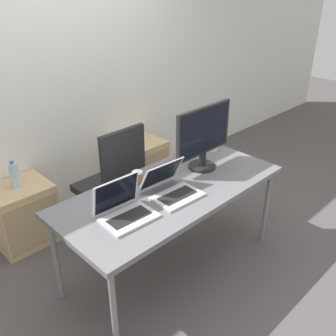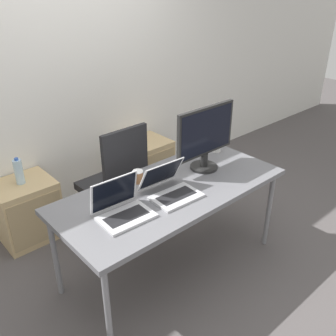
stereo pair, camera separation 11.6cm
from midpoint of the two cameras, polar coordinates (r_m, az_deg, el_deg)
ground_plane at (r=3.22m, az=1.56°, el=-14.61°), size 14.00×14.00×0.00m
wall_back at (r=3.65m, az=-13.93°, el=13.12°), size 10.00×0.05×2.60m
desk at (r=2.80m, az=1.74°, el=-3.89°), size 1.76×0.80×0.75m
office_chair at (r=3.43m, az=-7.09°, el=-3.73°), size 0.56×0.56×1.06m
cabinet_left at (r=3.57m, az=-19.83°, el=-6.09°), size 0.50×0.44×0.56m
cabinet_right at (r=4.14m, az=-2.68°, el=0.48°), size 0.50×0.44×0.56m
water_bottle at (r=3.38m, az=-20.88°, el=-0.53°), size 0.07×0.07×0.24m
laptop_left at (r=2.45m, az=-5.65°, el=-6.20°), size 0.36×0.29×0.25m
laptop_right at (r=2.67m, az=1.71°, el=-3.19°), size 0.36×0.36×0.23m
monitor at (r=2.96m, az=6.84°, el=4.75°), size 0.59×0.22×0.52m
coffee_cup_white at (r=3.36m, az=8.40°, el=3.27°), size 0.08×0.08×0.09m
coffee_cup_brown at (r=2.83m, az=-3.43°, el=-1.31°), size 0.08×0.08×0.10m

